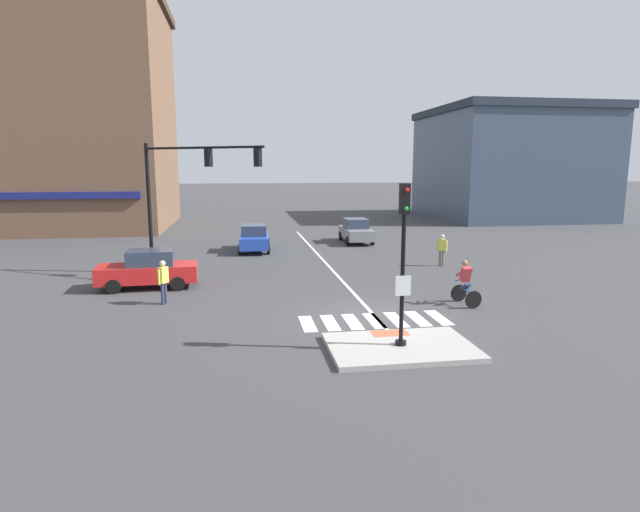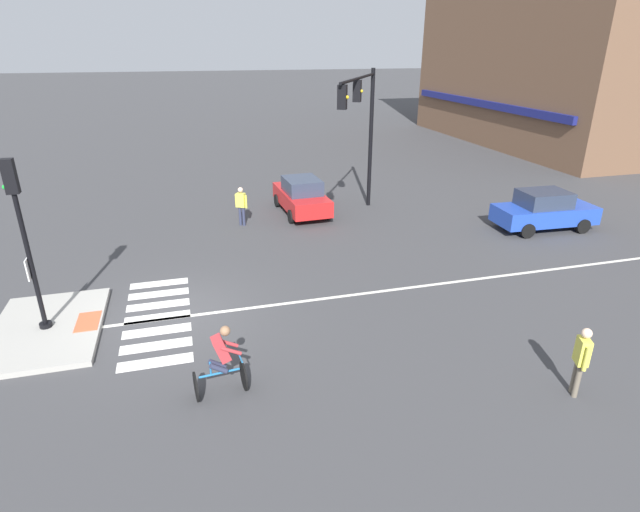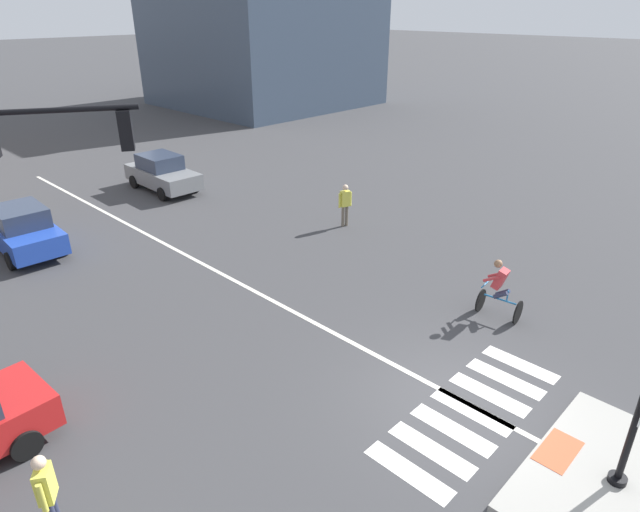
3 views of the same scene
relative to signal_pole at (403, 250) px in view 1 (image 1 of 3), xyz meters
The scene contains 21 objects.
ground_plane 4.37m from the signal_pole, 90.00° to the left, with size 300.00×300.00×0.00m, color #3D3D3F.
traffic_island 2.81m from the signal_pole, 90.00° to the left, with size 4.10×2.78×0.15m, color #A3A099.
tactile_pad_front 2.92m from the signal_pole, 90.00° to the left, with size 1.10×0.60×0.01m, color #DB5B38.
signal_pole is the anchor object (origin of this frame).
crosswalk_stripe_a 4.65m from the signal_pole, 128.48° to the left, with size 0.44×1.80×0.01m, color silver.
crosswalk_stripe_b 4.33m from the signal_pole, 117.92° to the left, with size 0.44×1.80×0.01m, color silver.
crosswalk_stripe_c 4.13m from the signal_pole, 104.84° to the left, with size 0.44×1.80×0.01m, color silver.
crosswalk_stripe_d 4.06m from the signal_pole, 90.00° to the left, with size 0.44×1.80×0.01m, color silver.
crosswalk_stripe_e 4.13m from the signal_pole, 75.16° to the left, with size 0.44×1.80×0.01m, color silver.
crosswalk_stripe_f 4.33m from the signal_pole, 62.08° to the left, with size 0.44×1.80×0.01m, color silver.
crosswalk_stripe_g 4.65m from the signal_pole, 51.52° to the left, with size 0.44×1.80×0.01m, color silver.
lane_centre_line 13.59m from the signal_pole, 89.37° to the left, with size 0.14×28.00×0.01m, color silver.
traffic_light_mast 13.39m from the signal_pole, 121.19° to the left, with size 5.51×3.34×6.22m.
building_corner_left 40.49m from the signal_pole, 122.17° to the left, with size 22.43×15.81×19.04m.
building_corner_right 42.52m from the signal_pole, 57.84° to the left, with size 15.37×15.41×10.87m.
car_red_cross_left 12.45m from the signal_pole, 132.51° to the left, with size 4.18×2.00×1.64m.
car_blue_westbound_distant 18.71m from the signal_pole, 100.92° to the left, with size 1.99×4.17×1.64m.
car_grey_eastbound_distant 21.23m from the signal_pole, 80.56° to the left, with size 1.89×4.12×1.64m.
cyclist 6.19m from the signal_pole, 48.26° to the left, with size 0.77×1.15×1.68m.
pedestrian_at_curb_left 9.76m from the signal_pole, 139.65° to the left, with size 0.38×0.48×1.67m.
pedestrian_waiting_far_side 13.37m from the signal_pole, 63.19° to the left, with size 0.52×0.34×1.67m.
Camera 1 is at (-4.44, -16.76, 5.12)m, focal length 29.08 mm.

